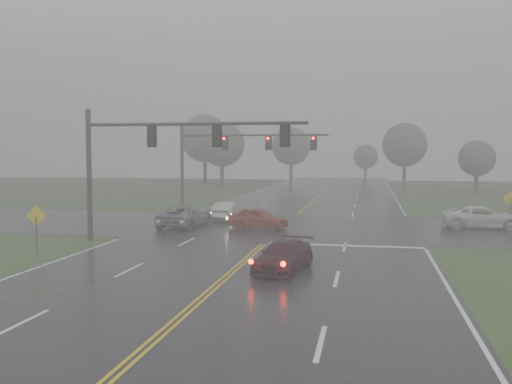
% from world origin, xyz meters
% --- Properties ---
extents(ground, '(180.00, 180.00, 0.00)m').
position_xyz_m(ground, '(0.00, 0.00, 0.00)').
color(ground, '#2C451D').
rests_on(ground, ground).
extents(main_road, '(18.00, 160.00, 0.02)m').
position_xyz_m(main_road, '(0.00, 20.00, 0.00)').
color(main_road, black).
rests_on(main_road, ground).
extents(cross_street, '(120.00, 14.00, 0.02)m').
position_xyz_m(cross_street, '(0.00, 22.00, 0.00)').
color(cross_street, black).
rests_on(cross_street, ground).
extents(stop_bar, '(8.50, 0.50, 0.01)m').
position_xyz_m(stop_bar, '(4.50, 14.40, 0.00)').
color(stop_bar, silver).
rests_on(stop_bar, ground).
extents(sedan_maroon, '(2.54, 4.64, 1.27)m').
position_xyz_m(sedan_maroon, '(2.13, 7.19, 0.00)').
color(sedan_maroon, black).
rests_on(sedan_maroon, ground).
extents(sedan_red, '(4.45, 2.70, 1.42)m').
position_xyz_m(sedan_red, '(-1.53, 20.30, 0.00)').
color(sedan_red, maroon).
rests_on(sedan_red, ground).
extents(sedan_silver, '(1.64, 4.31, 1.40)m').
position_xyz_m(sedan_silver, '(-4.73, 24.78, 0.00)').
color(sedan_silver, silver).
rests_on(sedan_silver, ground).
extents(car_grey, '(2.84, 5.47, 1.47)m').
position_xyz_m(car_grey, '(-6.70, 20.40, 0.00)').
color(car_grey, slate).
rests_on(car_grey, ground).
extents(pickup_white, '(5.39, 2.59, 1.48)m').
position_xyz_m(pickup_white, '(13.36, 23.52, 0.00)').
color(pickup_white, white).
rests_on(pickup_white, ground).
extents(signal_gantry_near, '(12.88, 0.33, 7.65)m').
position_xyz_m(signal_gantry_near, '(-6.30, 13.45, 5.34)').
color(signal_gantry_near, black).
rests_on(signal_gantry_near, ground).
extents(signal_gantry_far, '(12.82, 0.38, 7.50)m').
position_xyz_m(signal_gantry_far, '(-6.28, 30.32, 5.25)').
color(signal_gantry_far, black).
rests_on(signal_gantry_far, ground).
extents(sign_diamond_west, '(1.03, 0.25, 2.51)m').
position_xyz_m(sign_diamond_west, '(-10.60, 8.60, 1.69)').
color(sign_diamond_west, black).
rests_on(sign_diamond_west, ground).
extents(sign_diamond_east, '(1.06, 0.22, 2.57)m').
position_xyz_m(sign_diamond_east, '(15.19, 23.91, 1.73)').
color(sign_diamond_east, black).
rests_on(sign_diamond_east, ground).
extents(tree_nw_a, '(6.55, 6.55, 9.62)m').
position_xyz_m(tree_nw_a, '(-15.15, 63.26, 6.32)').
color(tree_nw_a, '#382C24').
rests_on(tree_nw_a, ground).
extents(tree_ne_a, '(6.45, 6.45, 9.48)m').
position_xyz_m(tree_ne_a, '(10.91, 68.99, 6.24)').
color(tree_ne_a, '#382C24').
rests_on(tree_ne_a, ground).
extents(tree_n_mid, '(6.37, 6.37, 9.35)m').
position_xyz_m(tree_n_mid, '(-6.88, 76.84, 6.15)').
color(tree_n_mid, '#382C24').
rests_on(tree_n_mid, ground).
extents(tree_e_near, '(4.56, 4.56, 6.69)m').
position_xyz_m(tree_e_near, '(19.14, 58.77, 4.39)').
color(tree_e_near, '#382C24').
rests_on(tree_e_near, ground).
extents(tree_nw_b, '(7.66, 7.66, 11.25)m').
position_xyz_m(tree_nw_b, '(-19.95, 70.83, 7.40)').
color(tree_nw_b, '#382C24').
rests_on(tree_nw_b, ground).
extents(tree_n_far, '(4.46, 4.46, 6.55)m').
position_xyz_m(tree_n_far, '(5.22, 89.29, 4.30)').
color(tree_n_far, '#382C24').
rests_on(tree_n_far, ground).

